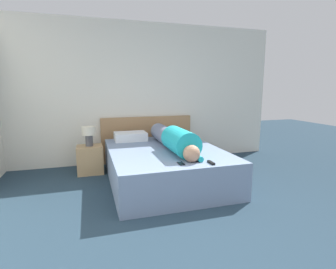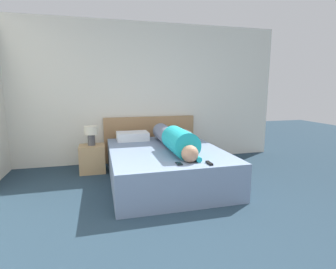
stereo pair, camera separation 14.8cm
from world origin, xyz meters
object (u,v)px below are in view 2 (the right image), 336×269
object	(u,v)px
bed	(165,165)
table_lamp	(91,133)
pillow_near_headboard	(133,136)
nightstand	(92,159)
tv_remote	(209,163)
cell_phone	(179,164)
person_lying	(174,139)
pillow_second	(175,135)

from	to	relation	value
bed	table_lamp	xyz separation A→B (m)	(-1.09, 0.74, 0.42)
pillow_near_headboard	bed	bearing A→B (deg)	-64.41
nightstand	tv_remote	bearing A→B (deg)	-49.32
tv_remote	cell_phone	xyz separation A→B (m)	(-0.36, 0.09, -0.01)
person_lying	tv_remote	distance (m)	0.87
table_lamp	tv_remote	world-z (taller)	table_lamp
pillow_second	tv_remote	xyz separation A→B (m)	(-0.07, -1.71, -0.05)
table_lamp	pillow_second	size ratio (longest dim) A/B	0.63
table_lamp	person_lying	bearing A→B (deg)	-33.63
person_lying	pillow_near_headboard	bearing A→B (deg)	120.22
table_lamp	tv_remote	distance (m)	2.16
pillow_second	pillow_near_headboard	bearing A→B (deg)	180.00
table_lamp	cell_phone	size ratio (longest dim) A/B	2.50
bed	table_lamp	distance (m)	1.38
pillow_near_headboard	pillow_second	size ratio (longest dim) A/B	1.05
bed	tv_remote	world-z (taller)	tv_remote
pillow_second	bed	bearing A→B (deg)	-115.41
person_lying	tv_remote	bearing A→B (deg)	-76.54
nightstand	person_lying	distance (m)	1.51
person_lying	pillow_second	distance (m)	0.92
cell_phone	tv_remote	bearing A→B (deg)	-14.50
cell_phone	pillow_second	bearing A→B (deg)	75.42
table_lamp	pillow_second	xyz separation A→B (m)	(1.47, 0.08, -0.11)
nightstand	tv_remote	world-z (taller)	tv_remote
bed	tv_remote	bearing A→B (deg)	-70.31
bed	pillow_second	xyz separation A→B (m)	(0.39, 0.82, 0.32)
tv_remote	pillow_near_headboard	bearing A→B (deg)	112.56
nightstand	cell_phone	bearing A→B (deg)	-55.77
bed	cell_phone	xyz separation A→B (m)	(-0.03, -0.81, 0.26)
person_lying	tv_remote	size ratio (longest dim) A/B	11.41
tv_remote	cell_phone	world-z (taller)	tv_remote
bed	person_lying	xyz separation A→B (m)	(0.12, -0.06, 0.41)
pillow_second	tv_remote	size ratio (longest dim) A/B	3.46
nightstand	table_lamp	distance (m)	0.44
bed	pillow_second	world-z (taller)	pillow_second
table_lamp	pillow_second	bearing A→B (deg)	2.94
bed	table_lamp	world-z (taller)	table_lamp
table_lamp	pillow_near_headboard	world-z (taller)	table_lamp
person_lying	pillow_second	bearing A→B (deg)	73.18
bed	cell_phone	size ratio (longest dim) A/B	16.00
bed	pillow_near_headboard	world-z (taller)	pillow_near_headboard
person_lying	pillow_second	world-z (taller)	person_lying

